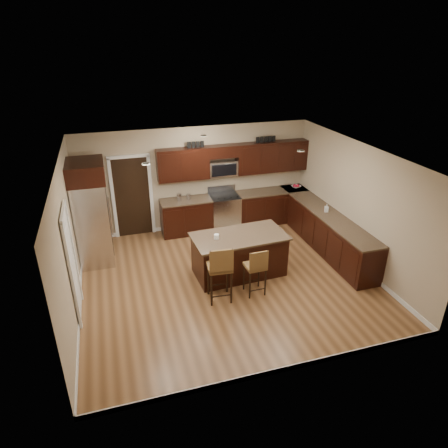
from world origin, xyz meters
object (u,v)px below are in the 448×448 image
object	(u,v)px
stool_left	(220,268)
stool_mid	(256,267)
island	(239,256)
refrigerator	(91,212)
range	(224,211)

from	to	relation	value
stool_left	stool_mid	distance (m)	0.75
island	stool_mid	world-z (taller)	stool_mid
stool_mid	refrigerator	distance (m)	3.85
range	island	xyz separation A→B (m)	(-0.36, -2.29, -0.04)
range	island	world-z (taller)	range
island	stool_left	bearing A→B (deg)	-131.48
range	stool_left	xyz separation A→B (m)	(-1.03, -3.14, 0.28)
range	stool_mid	xyz separation A→B (m)	(-0.29, -3.13, 0.17)
island	refrigerator	xyz separation A→B (m)	(-2.94, 1.49, 0.77)
range	refrigerator	distance (m)	3.47
island	range	bearing A→B (deg)	77.97
stool_left	stool_mid	bearing A→B (deg)	5.72
island	refrigerator	distance (m)	3.39
island	refrigerator	bearing A→B (deg)	149.99
stool_left	refrigerator	xyz separation A→B (m)	(-2.27, 2.34, 0.45)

